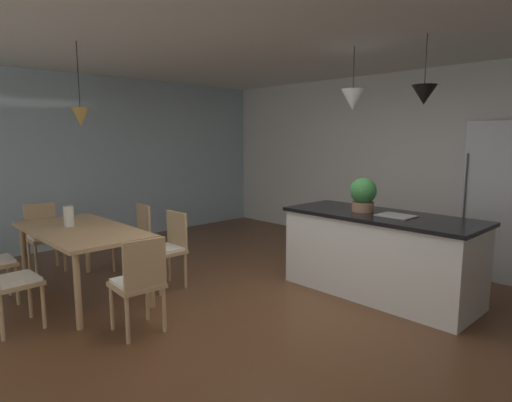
{
  "coord_description": "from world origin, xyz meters",
  "views": [
    {
      "loc": [
        2.77,
        -2.91,
        1.72
      ],
      "look_at": [
        -0.69,
        0.38,
        1.01
      ],
      "focal_mm": 29.98,
      "sensor_mm": 36.0,
      "label": 1
    }
  ],
  "objects": [
    {
      "name": "kitchen_island",
      "position": [
        0.42,
        1.19,
        0.46
      ],
      "size": [
        2.09,
        0.86,
        0.91
      ],
      "color": "silver",
      "rests_on": "ground_plane"
    },
    {
      "name": "vase_on_dining_table",
      "position": [
        -1.98,
        -1.23,
        0.86
      ],
      "size": [
        0.11,
        0.11,
        0.22
      ],
      "color": "silver",
      "rests_on": "dining_table"
    },
    {
      "name": "pendant_over_island_main",
      "position": [
        0.01,
        1.19,
        2.13
      ],
      "size": [
        0.26,
        0.26,
        0.69
      ],
      "color": "black"
    },
    {
      "name": "chair_kitchen_end",
      "position": [
        -0.52,
        -1.18,
        0.47
      ],
      "size": [
        0.43,
        0.43,
        0.87
      ],
      "color": "tan",
      "rests_on": "ground_plane"
    },
    {
      "name": "window_wall_left_glazing",
      "position": [
        -4.06,
        0.0,
        1.35
      ],
      "size": [
        0.06,
        8.4,
        2.7
      ],
      "primitive_type": "cube",
      "color": "#9EB7C6",
      "rests_on": "ground_plane"
    },
    {
      "name": "chair_far_left",
      "position": [
        -2.16,
        -0.36,
        0.47
      ],
      "size": [
        0.44,
        0.44,
        0.87
      ],
      "color": "tan",
      "rests_on": "ground_plane"
    },
    {
      "name": "potted_plant_on_island",
      "position": [
        0.19,
        1.19,
        1.1
      ],
      "size": [
        0.29,
        0.29,
        0.38
      ],
      "color": "#8C664C",
      "rests_on": "kitchen_island"
    },
    {
      "name": "chair_far_right",
      "position": [
        -1.38,
        -0.36,
        0.47
      ],
      "size": [
        0.4,
        0.4,
        0.87
      ],
      "color": "tan",
      "rests_on": "ground_plane"
    },
    {
      "name": "dining_table",
      "position": [
        -1.77,
        -1.18,
        0.68
      ],
      "size": [
        1.76,
        0.9,
        0.75
      ],
      "color": "tan",
      "rests_on": "ground_plane"
    },
    {
      "name": "chair_window_end",
      "position": [
        -3.02,
        -1.18,
        0.47
      ],
      "size": [
        0.42,
        0.42,
        0.87
      ],
      "color": "tan",
      "rests_on": "ground_plane"
    },
    {
      "name": "ceiling_slab",
      "position": [
        0.0,
        0.0,
        2.76
      ],
      "size": [
        10.0,
        8.4,
        0.12
      ],
      "primitive_type": "cube",
      "color": "silver"
    },
    {
      "name": "wall_back_kitchen",
      "position": [
        0.0,
        3.26,
        1.35
      ],
      "size": [
        10.0,
        0.12,
        2.7
      ],
      "primitive_type": "cube",
      "color": "silver",
      "rests_on": "ground_plane"
    },
    {
      "name": "ground_plane",
      "position": [
        0.0,
        0.0,
        -0.02
      ],
      "size": [
        10.0,
        8.4,
        0.04
      ],
      "primitive_type": "cube",
      "color": "brown"
    },
    {
      "name": "pendant_over_island_aux",
      "position": [
        0.83,
        1.19,
        2.13
      ],
      "size": [
        0.24,
        0.24,
        0.67
      ],
      "color": "black"
    },
    {
      "name": "pendant_over_table",
      "position": [
        -1.82,
        -1.1,
        1.93
      ],
      "size": [
        0.18,
        0.18,
        0.87
      ],
      "color": "black"
    },
    {
      "name": "refrigerator",
      "position": [
        1.11,
        2.86,
        0.96
      ],
      "size": [
        0.72,
        0.67,
        1.91
      ],
      "color": "#B2B5B7",
      "rests_on": "ground_plane"
    },
    {
      "name": "chair_near_right",
      "position": [
        -1.37,
        -2.0,
        0.47
      ],
      "size": [
        0.42,
        0.42,
        0.87
      ],
      "color": "tan",
      "rests_on": "ground_plane"
    }
  ]
}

